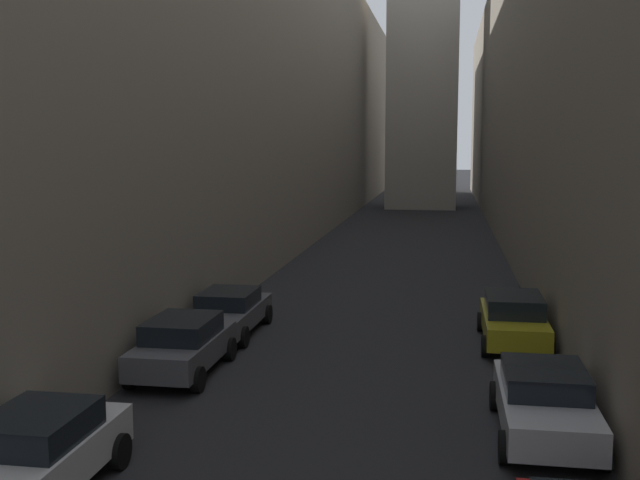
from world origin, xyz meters
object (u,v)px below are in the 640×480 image
parked_car_left_second (38,454)px  parked_car_left_third (183,344)px  parked_car_right_far (514,319)px  parked_car_left_far (229,311)px  parked_car_right_third (544,401)px

parked_car_left_second → parked_car_left_third: bearing=0.0°
parked_car_left_third → parked_car_right_far: bearing=-63.2°
parked_car_left_far → parked_car_right_third: size_ratio=1.02×
parked_car_left_third → parked_car_right_far: (8.80, 4.45, -0.00)m
parked_car_left_second → parked_car_right_far: size_ratio=0.91×
parked_car_left_third → parked_car_right_third: (8.80, -2.93, -0.03)m
parked_car_left_third → parked_car_right_far: size_ratio=0.92×
parked_car_right_far → parked_car_left_far: bearing=91.0°
parked_car_left_second → parked_car_right_far: parked_car_left_second is taller
parked_car_left_third → parked_car_right_third: parked_car_left_third is taller
parked_car_left_second → parked_car_left_far: parked_car_left_second is taller
parked_car_left_second → parked_car_right_far: bearing=-37.0°
parked_car_left_second → parked_car_right_third: (8.80, 4.29, -0.04)m
parked_car_left_second → parked_car_left_third: parked_car_left_second is taller
parked_car_left_far → parked_car_right_third: bearing=-129.4°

